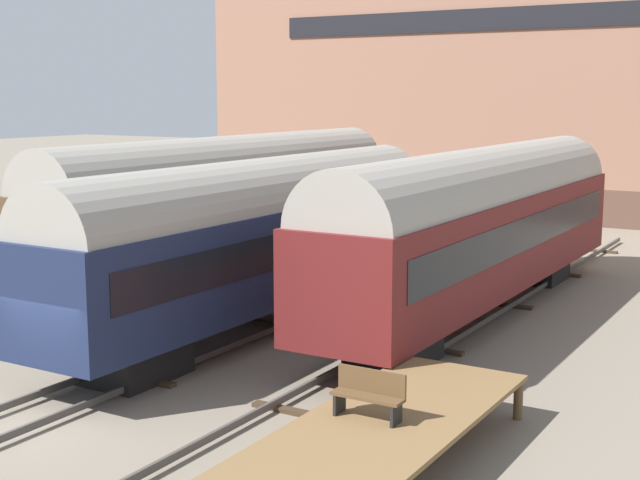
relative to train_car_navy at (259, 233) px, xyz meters
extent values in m
plane|color=slate|center=(0.00, -8.54, -2.90)|extent=(200.00, 200.00, 0.00)
cube|color=#3D2D1E|center=(-4.96, 0.46, -2.85)|extent=(2.60, 0.24, 0.10)
cube|color=#3D2D1E|center=(-4.96, 6.46, -2.85)|extent=(2.60, 0.24, 0.10)
cube|color=#3D2D1E|center=(-4.96, 12.46, -2.85)|extent=(2.60, 0.24, 0.10)
cube|color=#3D2D1E|center=(-4.96, 18.46, -2.85)|extent=(2.60, 0.24, 0.10)
cube|color=#4C4742|center=(-0.72, -8.54, -2.72)|extent=(0.08, 60.00, 0.16)
cube|color=#4C4742|center=(0.72, -8.54, -2.72)|extent=(0.08, 60.00, 0.16)
cube|color=#3D2D1E|center=(0.00, -5.54, -2.85)|extent=(2.60, 0.24, 0.10)
cube|color=#3D2D1E|center=(0.00, 0.46, -2.85)|extent=(2.60, 0.24, 0.10)
cube|color=#3D2D1E|center=(0.00, 6.46, -2.85)|extent=(2.60, 0.24, 0.10)
cube|color=#3D2D1E|center=(0.00, 12.46, -2.85)|extent=(2.60, 0.24, 0.10)
cube|color=#3D2D1E|center=(0.00, 18.46, -2.85)|extent=(2.60, 0.24, 0.10)
cube|color=#4C4742|center=(4.24, -8.54, -2.72)|extent=(0.08, 60.00, 0.16)
cube|color=#4C4742|center=(5.68, -8.54, -2.72)|extent=(0.08, 60.00, 0.16)
cube|color=#3D2D1E|center=(4.96, -5.54, -2.85)|extent=(2.60, 0.24, 0.10)
cube|color=#3D2D1E|center=(4.96, 0.46, -2.85)|extent=(2.60, 0.24, 0.10)
cube|color=#3D2D1E|center=(4.96, 6.46, -2.85)|extent=(2.60, 0.24, 0.10)
cube|color=#3D2D1E|center=(4.96, 12.46, -2.85)|extent=(2.60, 0.24, 0.10)
cube|color=#3D2D1E|center=(4.96, 18.46, -2.85)|extent=(2.60, 0.24, 0.10)
cube|color=black|center=(0.00, 5.43, -2.40)|extent=(1.80, 2.40, 1.00)
cube|color=black|center=(0.00, -5.43, -2.40)|extent=(1.80, 2.40, 1.00)
cube|color=#192342|center=(0.00, 0.00, -0.54)|extent=(2.90, 16.71, 2.71)
cube|color=black|center=(0.00, 0.00, -0.22)|extent=(2.94, 15.37, 0.97)
cylinder|color=gray|center=(0.00, 0.00, 0.81)|extent=(2.76, 16.37, 2.76)
cube|color=black|center=(-4.96, 11.53, -2.40)|extent=(1.80, 2.40, 1.00)
cube|color=black|center=(-4.96, -0.76, -2.40)|extent=(1.80, 2.40, 1.00)
cube|color=#4C3823|center=(-4.96, 5.38, -0.40)|extent=(3.03, 18.92, 2.98)
cube|color=black|center=(-4.96, 5.38, -0.05)|extent=(3.07, 17.40, 1.07)
cylinder|color=gray|center=(-4.96, 5.38, 1.09)|extent=(2.88, 18.54, 2.88)
cube|color=black|center=(4.96, 11.13, -2.40)|extent=(1.80, 2.40, 1.00)
cube|color=black|center=(4.96, -1.09, -2.40)|extent=(1.80, 2.40, 1.00)
cube|color=#5B1919|center=(4.96, 5.02, -0.47)|extent=(3.06, 18.80, 2.85)
cube|color=black|center=(4.96, 5.02, -0.13)|extent=(3.10, 17.30, 1.02)
cylinder|color=gray|center=(4.96, 5.02, 0.95)|extent=(2.91, 18.43, 2.91)
cylinder|color=brown|center=(6.43, -3.33, -2.46)|extent=(0.20, 0.20, 0.86)
cylinder|color=brown|center=(9.02, -3.33, -2.46)|extent=(0.20, 0.20, 0.86)
cube|color=brown|center=(7.41, -7.24, -1.50)|extent=(1.40, 0.40, 0.06)
cube|color=brown|center=(7.41, -7.07, -1.25)|extent=(1.40, 0.06, 0.45)
cube|color=black|center=(6.82, -7.24, -1.73)|extent=(0.06, 0.40, 0.40)
cube|color=black|center=(8.01, -7.24, -1.73)|extent=(0.06, 0.40, 0.40)
cube|color=brown|center=(-2.23, 31.11, -1.90)|extent=(38.27, 10.09, 1.99)
cube|color=#936651|center=(-2.23, 31.11, 8.04)|extent=(38.27, 10.09, 17.89)
cube|color=black|center=(-2.23, 26.01, 8.04)|extent=(26.79, 0.10, 1.20)
camera|label=1|loc=(14.75, -21.24, 4.03)|focal=50.00mm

